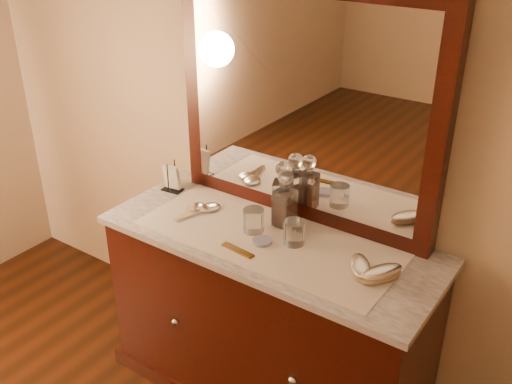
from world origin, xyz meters
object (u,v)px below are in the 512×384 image
Objects in this scene: napkin_rack at (172,179)px; hand_mirror_outer at (193,209)px; decanter_right at (285,205)px; pin_dish at (262,241)px; decanter_left at (283,197)px; brush_near at (360,267)px; dresser_cabinet at (269,320)px; mirror_frame at (304,106)px; comb at (238,250)px; brush_far at (382,274)px; hand_mirror_inner at (207,208)px.

hand_mirror_outer is at bearing -25.09° from napkin_rack.
pin_dish is at bearing -89.51° from decanter_right.
pin_dish is at bearing -13.63° from napkin_rack.
decanter_left reaches higher than napkin_rack.
napkin_rack is 0.57× the size of decanter_right.
decanter_left reaches higher than hand_mirror_outer.
hand_mirror_outer is (-0.41, 0.05, 0.00)m from pin_dish.
brush_near is at bearing -17.80° from decanter_right.
pin_dish reaches higher than dresser_cabinet.
mirror_frame is at bearing 32.44° from hand_mirror_outer.
pin_dish is at bearing -7.03° from hand_mirror_outer.
comb is 0.81× the size of brush_far.
dresser_cabinet is 0.97m from mirror_frame.
napkin_rack is 0.59m from decanter_left.
brush_near reaches higher than hand_mirror_inner.
decanter_left is at bearing 103.54° from dresser_cabinet.
napkin_rack reaches higher than comb.
brush_far reaches higher than comb.
brush_far is at bearing -27.82° from mirror_frame.
pin_dish is 0.42× the size of brush_far.
hand_mirror_inner is at bearing 154.67° from comb.
hand_mirror_inner reaches higher than pin_dish.
decanter_left is 1.27× the size of hand_mirror_inner.
dresser_cabinet is at bearing -8.21° from napkin_rack.
hand_mirror_inner is (-0.78, 0.05, -0.01)m from brush_near.
comb is 0.60× the size of decanter_right.
brush_far is at bearing -0.64° from hand_mirror_outer.
brush_far is 0.91m from hand_mirror_outer.
napkin_rack is 0.28m from hand_mirror_inner.
hand_mirror_inner is at bearing -14.28° from napkin_rack.
comb is at bearing -23.41° from hand_mirror_outer.
brush_far reaches higher than brush_near.
comb is 0.72× the size of hand_mirror_inner.
decanter_left reaches higher than decanter_right.
dresser_cabinet is at bearing 176.45° from brush_near.
pin_dish is 0.42× the size of hand_mirror_outer.
napkin_rack reaches higher than hand_mirror_inner.
mirror_frame is at bearing 90.92° from pin_dish.
decanter_right is (-0.00, 0.17, 0.09)m from pin_dish.
hand_mirror_outer is (-0.40, -0.26, -0.49)m from mirror_frame.
decanter_right is at bearing -48.27° from decanter_left.
dresser_cabinet is 0.61m from hand_mirror_outer.
hand_mirror_outer is (-0.83, 0.01, -0.01)m from brush_near.
pin_dish is 0.31× the size of decanter_right.
comb is at bearing -95.52° from mirror_frame.
napkin_rack is at bearing -178.27° from decanter_right.
hand_mirror_outer is (0.22, -0.10, -0.05)m from napkin_rack.
hand_mirror_outer reaches higher than comb.
decanter_right is 0.43m from hand_mirror_outer.
brush_near is (0.46, -0.18, -0.08)m from decanter_left.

